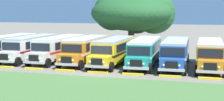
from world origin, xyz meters
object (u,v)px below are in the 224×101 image
(parked_bus_slot_0, at_px, (8,46))
(parked_bus_slot_5, at_px, (145,51))
(parked_bus_slot_1, at_px, (32,46))
(parked_bus_slot_3, at_px, (86,48))
(parked_bus_slot_4, at_px, (114,50))
(parked_bus_slot_2, at_px, (59,47))
(parked_bus_slot_6, at_px, (175,52))
(broad_shade_tree, at_px, (134,13))
(parked_bus_slot_7, at_px, (210,53))

(parked_bus_slot_0, relative_size, parked_bus_slot_5, 1.00)
(parked_bus_slot_1, bearing_deg, parked_bus_slot_0, -91.35)
(parked_bus_slot_3, distance_m, parked_bus_slot_4, 3.48)
(parked_bus_slot_0, xyz_separation_m, parked_bus_slot_2, (6.88, 0.03, 0.00))
(parked_bus_slot_5, bearing_deg, parked_bus_slot_1, -93.44)
(parked_bus_slot_0, bearing_deg, parked_bus_slot_1, 88.93)
(parked_bus_slot_2, height_order, parked_bus_slot_6, same)
(parked_bus_slot_3, height_order, broad_shade_tree, broad_shade_tree)
(parked_bus_slot_0, xyz_separation_m, broad_shade_tree, (13.28, 11.71, 3.89))
(parked_bus_slot_2, xyz_separation_m, parked_bus_slot_5, (10.38, -0.31, 0.00))
(parked_bus_slot_7, bearing_deg, parked_bus_slot_2, -91.77)
(parked_bus_slot_0, height_order, parked_bus_slot_2, same)
(parked_bus_slot_0, bearing_deg, parked_bus_slot_5, 90.30)
(parked_bus_slot_5, relative_size, broad_shade_tree, 0.88)
(parked_bus_slot_5, xyz_separation_m, broad_shade_tree, (-3.99, 12.00, 3.89))
(parked_bus_slot_0, relative_size, parked_bus_slot_3, 1.00)
(parked_bus_slot_0, distance_m, parked_bus_slot_7, 24.07)
(parked_bus_slot_1, relative_size, parked_bus_slot_4, 1.00)
(parked_bus_slot_1, relative_size, broad_shade_tree, 0.88)
(parked_bus_slot_2, relative_size, parked_bus_slot_4, 1.00)
(parked_bus_slot_0, distance_m, parked_bus_slot_2, 6.88)
(parked_bus_slot_4, xyz_separation_m, parked_bus_slot_5, (3.42, 0.18, 0.00))
(parked_bus_slot_0, xyz_separation_m, parked_bus_slot_4, (13.85, -0.46, 0.00))
(parked_bus_slot_5, xyz_separation_m, parked_bus_slot_7, (6.80, 0.06, 0.00))
(broad_shade_tree, bearing_deg, parked_bus_slot_2, -118.68)
(parked_bus_slot_0, height_order, parked_bus_slot_1, same)
(parked_bus_slot_3, xyz_separation_m, parked_bus_slot_7, (13.68, -0.10, 0.00))
(parked_bus_slot_4, height_order, parked_bus_slot_6, same)
(parked_bus_slot_0, distance_m, parked_bus_slot_3, 10.39)
(parked_bus_slot_4, bearing_deg, parked_bus_slot_6, 92.32)
(parked_bus_slot_4, distance_m, broad_shade_tree, 12.80)
(parked_bus_slot_5, bearing_deg, parked_bus_slot_2, -94.56)
(parked_bus_slot_2, height_order, parked_bus_slot_5, same)
(parked_bus_slot_3, relative_size, parked_bus_slot_5, 1.00)
(parked_bus_slot_1, height_order, parked_bus_slot_4, same)
(parked_bus_slot_1, distance_m, parked_bus_slot_3, 7.02)
(parked_bus_slot_0, height_order, parked_bus_slot_6, same)
(parked_bus_slot_2, relative_size, parked_bus_slot_6, 1.00)
(parked_bus_slot_2, xyz_separation_m, parked_bus_slot_3, (3.50, -0.16, 0.00))
(parked_bus_slot_6, relative_size, broad_shade_tree, 0.88)
(parked_bus_slot_7, bearing_deg, parked_bus_slot_4, -89.59)
(parked_bus_slot_4, height_order, parked_bus_slot_5, same)
(parked_bus_slot_4, relative_size, parked_bus_slot_7, 1.00)
(parked_bus_slot_2, bearing_deg, parked_bus_slot_4, 87.35)
(broad_shade_tree, bearing_deg, parked_bus_slot_6, -58.78)
(parked_bus_slot_2, relative_size, parked_bus_slot_5, 1.00)
(parked_bus_slot_4, height_order, broad_shade_tree, broad_shade_tree)
(parked_bus_slot_4, bearing_deg, parked_bus_slot_1, -90.91)
(parked_bus_slot_1, distance_m, broad_shade_tree, 15.93)
(parked_bus_slot_0, distance_m, parked_bus_slot_6, 20.56)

